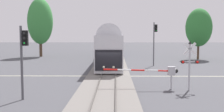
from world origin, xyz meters
name	(u,v)px	position (x,y,z in m)	size (l,w,h in m)	color
ground_plane	(109,76)	(0.00, 0.00, 0.00)	(220.00, 220.00, 0.00)	#47474C
road_centre_stripe	(109,76)	(0.00, 0.00, 0.00)	(44.00, 0.20, 0.01)	beige
railway_track	(109,75)	(0.00, 0.00, 0.10)	(4.40, 80.00, 0.32)	slate
commuter_train	(112,43)	(0.00, 19.56, 2.79)	(3.04, 43.34, 5.16)	silver
crossing_gate_near	(163,72)	(4.44, -6.37, 1.40)	(5.90, 0.40, 1.80)	#B7B7BC
crossing_signal_mast	(190,60)	(6.39, -6.82, 2.34)	(1.36, 0.44, 3.82)	#B2B2B7
traffic_signal_near_left	(23,50)	(-5.33, -9.86, 3.28)	(0.53, 0.38, 4.89)	#4C4C51
traffic_signal_far_side	(155,37)	(6.03, 8.75, 3.97)	(0.53, 0.38, 5.94)	#4C4C51
pine_left_background	(40,21)	(-13.72, 23.29, 6.75)	(4.79, 4.79, 11.14)	#4C3828
maple_right_background	(199,28)	(14.99, 18.40, 5.46)	(4.46, 4.46, 8.73)	#4C3828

